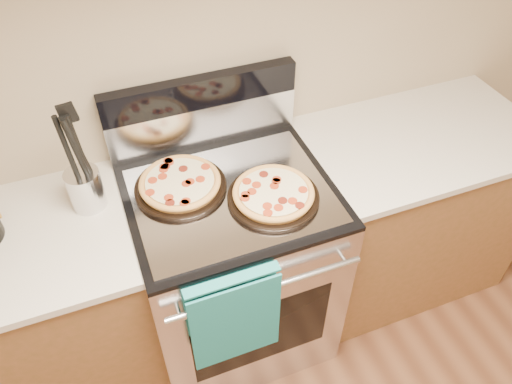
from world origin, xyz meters
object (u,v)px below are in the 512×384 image
object	(u,v)px
range_body	(233,268)
pepperoni_pizza_back	(180,184)
pepperoni_pizza_front	(273,194)
utensil_crock	(86,189)

from	to	relation	value
range_body	pepperoni_pizza_back	xyz separation A→B (m)	(-0.16, 0.07, 0.50)
pepperoni_pizza_back	pepperoni_pizza_front	distance (m)	0.34
pepperoni_pizza_back	pepperoni_pizza_front	xyz separation A→B (m)	(0.30, -0.17, -0.00)
pepperoni_pizza_front	range_body	bearing A→B (deg)	142.32
range_body	pepperoni_pizza_back	distance (m)	0.53
pepperoni_pizza_front	pepperoni_pizza_back	bearing A→B (deg)	149.89
range_body	pepperoni_pizza_front	world-z (taller)	pepperoni_pizza_front
range_body	utensil_crock	bearing A→B (deg)	165.73
range_body	utensil_crock	distance (m)	0.74
pepperoni_pizza_front	utensil_crock	distance (m)	0.66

